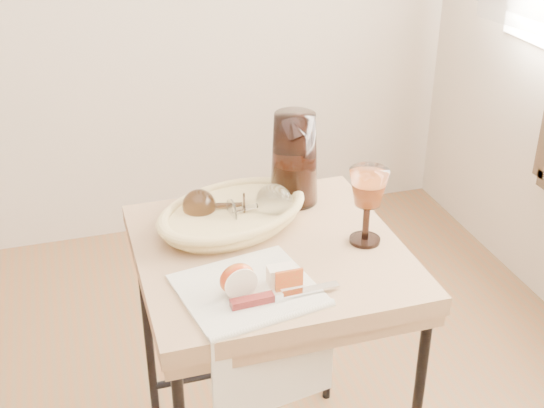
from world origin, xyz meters
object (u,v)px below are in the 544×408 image
object	(u,v)px
bread_basket	(233,216)
wine_goblet	(367,206)
side_table	(270,376)
goblet_lying_b	(256,206)
apple_half	(237,279)
pitcher	(294,158)
table_knife	(281,294)
tea_towel	(247,289)
goblet_lying_a	(218,205)

from	to	relation	value
bread_basket	wine_goblet	xyz separation A→B (m)	(0.27, -0.16, 0.07)
bread_basket	side_table	bearing A→B (deg)	-89.29
goblet_lying_b	wine_goblet	distance (m)	0.26
side_table	apple_half	size ratio (longest dim) A/B	10.10
goblet_lying_b	bread_basket	bearing A→B (deg)	151.27
bread_basket	apple_half	world-z (taller)	apple_half
apple_half	pitcher	bearing A→B (deg)	48.93
pitcher	table_knife	distance (m)	0.44
goblet_lying_b	pitcher	distance (m)	0.17
bread_basket	goblet_lying_b	world-z (taller)	goblet_lying_b
apple_half	table_knife	world-z (taller)	apple_half
tea_towel	table_knife	size ratio (longest dim) A/B	1.19
bread_basket	table_knife	size ratio (longest dim) A/B	1.53
table_knife	wine_goblet	bearing A→B (deg)	29.77
wine_goblet	goblet_lying_b	bearing A→B (deg)	147.87
goblet_lying_b	pitcher	bearing A→B (deg)	32.00
tea_towel	goblet_lying_b	distance (m)	0.27
goblet_lying_b	table_knife	xyz separation A→B (m)	(-0.03, -0.30, -0.04)
tea_towel	goblet_lying_b	size ratio (longest dim) A/B	1.88
wine_goblet	table_knife	world-z (taller)	wine_goblet
tea_towel	goblet_lying_a	size ratio (longest dim) A/B	2.07
goblet_lying_b	wine_goblet	size ratio (longest dim) A/B	0.78
pitcher	apple_half	size ratio (longest dim) A/B	3.66
bread_basket	table_knife	xyz separation A→B (m)	(0.02, -0.32, -0.01)
side_table	table_knife	xyz separation A→B (m)	(-0.04, -0.20, 0.39)
goblet_lying_b	pitcher	size ratio (longest dim) A/B	0.52
bread_basket	apple_half	distance (m)	0.28
wine_goblet	side_table	bearing A→B (deg)	169.62
side_table	pitcher	distance (m)	0.54
goblet_lying_a	wine_goblet	xyz separation A→B (m)	(0.30, -0.17, 0.04)
tea_towel	goblet_lying_a	xyz separation A→B (m)	(0.01, 0.28, 0.05)
goblet_lying_a	pitcher	size ratio (longest dim) A/B	0.47
side_table	goblet_lying_b	size ratio (longest dim) A/B	5.27
bread_basket	apple_half	xyz separation A→B (m)	(-0.06, -0.28, 0.01)
side_table	pitcher	size ratio (longest dim) A/B	2.76
goblet_lying_a	tea_towel	bearing A→B (deg)	102.58
bread_basket	wine_goblet	size ratio (longest dim) A/B	1.88
goblet_lying_a	wine_goblet	world-z (taller)	wine_goblet
tea_towel	pitcher	size ratio (longest dim) A/B	0.98
bread_basket	apple_half	size ratio (longest dim) A/B	4.62
pitcher	goblet_lying_b	bearing A→B (deg)	-161.67
tea_towel	bread_basket	bearing A→B (deg)	72.04
side_table	goblet_lying_b	distance (m)	0.44
tea_towel	pitcher	distance (m)	0.42
pitcher	goblet_lying_a	bearing A→B (deg)	177.25
goblet_lying_b	wine_goblet	xyz separation A→B (m)	(0.22, -0.14, 0.04)
wine_goblet	pitcher	bearing A→B (deg)	110.76
goblet_lying_b	table_knife	distance (m)	0.30
tea_towel	bread_basket	xyz separation A→B (m)	(0.04, 0.27, 0.02)
tea_towel	bread_basket	world-z (taller)	bread_basket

